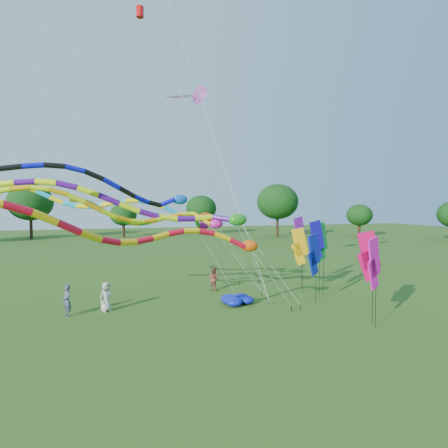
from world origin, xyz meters
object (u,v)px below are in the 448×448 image
object	(u,v)px
tube_kite_orange	(146,213)
person_b	(67,301)
tube_kite_red	(175,236)
person_a	(106,297)
blue_nylon_heap	(242,301)
person_c	(214,279)

from	to	relation	value
tube_kite_orange	person_b	distance (m)	6.44
tube_kite_red	person_b	distance (m)	8.01
tube_kite_orange	person_a	world-z (taller)	tube_kite_orange
tube_kite_red	person_b	xyz separation A→B (m)	(-4.69, 5.35, -3.67)
tube_kite_orange	person_a	xyz separation A→B (m)	(-1.92, 2.75, -4.61)
tube_kite_orange	blue_nylon_heap	distance (m)	7.86
blue_nylon_heap	person_b	xyz separation A→B (m)	(-9.52, 0.64, 0.61)
person_a	person_b	xyz separation A→B (m)	(-1.95, -0.37, 0.04)
tube_kite_orange	person_b	size ratio (longest dim) A/B	7.88
tube_kite_red	person_b	bearing A→B (deg)	110.51
person_a	person_b	size ratio (longest dim) A/B	0.95
tube_kite_orange	person_a	bearing A→B (deg)	115.41
tube_kite_orange	person_c	bearing A→B (deg)	39.07
tube_kite_red	tube_kite_orange	xyz separation A→B (m)	(-0.83, 2.97, 0.91)
blue_nylon_heap	person_c	size ratio (longest dim) A/B	1.06
person_a	person_c	size ratio (longest dim) A/B	1.03
tube_kite_red	tube_kite_orange	size ratio (longest dim) A/B	0.99
blue_nylon_heap	person_a	distance (m)	7.66
tube_kite_orange	person_b	xyz separation A→B (m)	(-3.87, 2.38, -4.57)
blue_nylon_heap	person_a	xyz separation A→B (m)	(-7.57, 1.02, 0.57)
tube_kite_red	person_c	xyz separation A→B (m)	(4.30, 8.77, -3.73)
person_a	person_c	xyz separation A→B (m)	(7.04, 3.04, -0.02)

